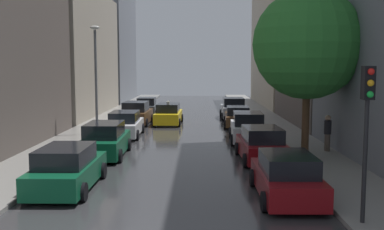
{
  "coord_description": "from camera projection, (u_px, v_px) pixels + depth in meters",
  "views": [
    {
      "loc": [
        0.92,
        -9.0,
        4.42
      ],
      "look_at": [
        0.48,
        21.17,
        1.18
      ],
      "focal_mm": 41.89,
      "sensor_mm": 36.0,
      "label": 1
    }
  ],
  "objects": [
    {
      "name": "traffic_light_right_corner",
      "position": [
        367.0,
        109.0,
        12.0
      ],
      "size": [
        0.3,
        0.42,
        4.3
      ],
      "color": "black",
      "rests_on": "sidewalk_right"
    },
    {
      "name": "parked_car_left_second",
      "position": [
        105.0,
        141.0,
        22.12
      ],
      "size": [
        2.15,
        4.69,
        1.7
      ],
      "rotation": [
        0.0,
        0.0,
        1.59
      ],
      "color": "#0C4C2D",
      "rests_on": "ground"
    },
    {
      "name": "taxi_midroad",
      "position": [
        168.0,
        115.0,
        34.54
      ],
      "size": [
        2.17,
        4.51,
        1.81
      ],
      "rotation": [
        0.0,
        0.0,
        1.54
      ],
      "color": "yellow",
      "rests_on": "ground"
    },
    {
      "name": "building_left_far",
      "position": [
        105.0,
        38.0,
        56.94
      ],
      "size": [
        6.0,
        13.63,
        16.17
      ],
      "primitive_type": "cube",
      "color": "slate",
      "rests_on": "ground"
    },
    {
      "name": "building_left_mid",
      "position": [
        68.0,
        53.0,
        40.68
      ],
      "size": [
        6.0,
        17.38,
        11.29
      ],
      "primitive_type": "cube",
      "color": "#9E9384",
      "rests_on": "ground"
    },
    {
      "name": "parked_car_right_third",
      "position": [
        248.0,
        128.0,
        26.57
      ],
      "size": [
        2.23,
        4.62,
        1.77
      ],
      "rotation": [
        0.0,
        0.0,
        1.53
      ],
      "color": "silver",
      "rests_on": "ground"
    },
    {
      "name": "building_right_mid",
      "position": [
        331.0,
        34.0,
        34.14
      ],
      "size": [
        6.0,
        13.42,
        13.92
      ],
      "primitive_type": "cube",
      "color": "#564C47",
      "rests_on": "ground"
    },
    {
      "name": "parked_car_left_fifth",
      "position": [
        147.0,
        107.0,
        40.78
      ],
      "size": [
        2.01,
        4.14,
        1.66
      ],
      "rotation": [
        0.0,
        0.0,
        1.58
      ],
      "color": "#474C51",
      "rests_on": "ground"
    },
    {
      "name": "parked_car_right_fifth",
      "position": [
        233.0,
        109.0,
        38.55
      ],
      "size": [
        2.17,
        4.4,
        1.8
      ],
      "rotation": [
        0.0,
        0.0,
        1.57
      ],
      "color": "#B2B7BF",
      "rests_on": "ground"
    },
    {
      "name": "street_tree_right",
      "position": [
        308.0,
        44.0,
        21.5
      ],
      "size": [
        5.31,
        5.31,
        8.01
      ],
      "color": "#513823",
      "rests_on": "sidewalk_right"
    },
    {
      "name": "ground_plane",
      "position": [
        186.0,
        127.0,
        33.3
      ],
      "size": [
        28.0,
        72.0,
        0.04
      ],
      "primitive_type": "cube",
      "color": "#323234"
    },
    {
      "name": "parked_car_left_nearest",
      "position": [
        67.0,
        169.0,
        16.17
      ],
      "size": [
        2.1,
        4.68,
        1.6
      ],
      "rotation": [
        0.0,
        0.0,
        1.57
      ],
      "color": "#0C4C2D",
      "rests_on": "ground"
    },
    {
      "name": "parked_car_left_fourth",
      "position": [
        136.0,
        114.0,
        34.38
      ],
      "size": [
        2.29,
        4.48,
        1.78
      ],
      "rotation": [
        0.0,
        0.0,
        1.53
      ],
      "color": "brown",
      "rests_on": "ground"
    },
    {
      "name": "building_right_far",
      "position": [
        287.0,
        45.0,
        50.85
      ],
      "size": [
        6.0,
        18.55,
        13.72
      ],
      "primitive_type": "cube",
      "color": "#B2A38C",
      "rests_on": "ground"
    },
    {
      "name": "parked_car_right_nearest",
      "position": [
        287.0,
        177.0,
        15.02
      ],
      "size": [
        2.09,
        4.47,
        1.56
      ],
      "rotation": [
        0.0,
        0.0,
        1.57
      ],
      "color": "maroon",
      "rests_on": "ground"
    },
    {
      "name": "pedestrian_foreground",
      "position": [
        328.0,
        132.0,
        22.74
      ],
      "size": [
        0.36,
        0.36,
        1.84
      ],
      "rotation": [
        0.0,
        0.0,
        3.56
      ],
      "color": "brown",
      "rests_on": "sidewalk_right"
    },
    {
      "name": "lamp_post_left",
      "position": [
        96.0,
        72.0,
        28.13
      ],
      "size": [
        0.6,
        0.28,
        6.83
      ],
      "color": "#595B60",
      "rests_on": "sidewalk_left"
    },
    {
      "name": "sidewalk_left",
      "position": [
        99.0,
        125.0,
        33.38
      ],
      "size": [
        3.0,
        72.0,
        0.15
      ],
      "primitive_type": "cube",
      "color": "gray",
      "rests_on": "ground"
    },
    {
      "name": "parked_car_right_fourth",
      "position": [
        237.0,
        117.0,
        33.17
      ],
      "size": [
        2.15,
        4.39,
        1.53
      ],
      "rotation": [
        0.0,
        0.0,
        1.53
      ],
      "color": "brown",
      "rests_on": "ground"
    },
    {
      "name": "parked_car_left_third",
      "position": [
        125.0,
        125.0,
        28.49
      ],
      "size": [
        2.14,
        4.74,
        1.62
      ],
      "rotation": [
        0.0,
        0.0,
        1.59
      ],
      "color": "silver",
      "rests_on": "ground"
    },
    {
      "name": "sidewalk_right",
      "position": [
        274.0,
        126.0,
        33.19
      ],
      "size": [
        3.0,
        72.0,
        0.15
      ],
      "primitive_type": "cube",
      "color": "gray",
      "rests_on": "ground"
    },
    {
      "name": "parked_car_right_second",
      "position": [
        262.0,
        145.0,
        21.02
      ],
      "size": [
        2.23,
        4.37,
        1.63
      ],
      "rotation": [
        0.0,
        0.0,
        1.61
      ],
      "color": "maroon",
      "rests_on": "ground"
    }
  ]
}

